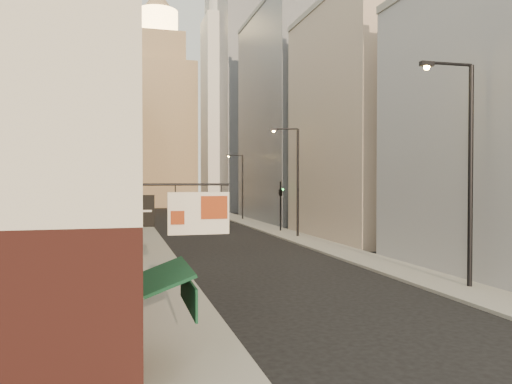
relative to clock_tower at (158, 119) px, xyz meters
name	(u,v)px	position (x,y,z in m)	size (l,w,h in m)	color
sidewalk_left	(136,220)	(-5.50, -37.00, -17.56)	(3.00, 140.00, 0.15)	gray
sidewalk_right	(236,218)	(7.50, -37.00, -17.56)	(3.00, 140.00, 0.15)	gray
near_building_left	(45,152)	(-9.99, -83.00, -11.61)	(8.30, 23.04, 12.30)	#52231F
left_bldg_beige	(65,137)	(-11.00, -66.00, -9.63)	(8.00, 12.00, 16.00)	tan
left_bldg_grey	(82,130)	(-11.00, -50.00, -7.63)	(8.00, 16.00, 20.00)	#99999E
left_bldg_tan	(92,155)	(-11.00, -32.00, -9.13)	(8.00, 18.00, 17.00)	#8D775B
left_bldg_wingrid	(98,141)	(-11.00, -12.00, -5.63)	(8.00, 20.00, 24.00)	gray
right_bldg_beige	(361,124)	(13.00, -62.00, -7.63)	(8.00, 16.00, 20.00)	tan
right_bldg_wingrid	(287,118)	(13.00, -42.00, -4.63)	(8.00, 20.00, 26.00)	gray
highrise	(269,69)	(19.00, -14.00, 8.02)	(21.00, 23.00, 51.20)	gray
clock_tower	(158,119)	(0.00, 0.00, 0.00)	(14.00, 14.00, 44.90)	#8D775B
white_tower	(226,106)	(11.00, -14.00, 0.97)	(8.00, 8.00, 41.50)	silver
streetlamp_near	(465,161)	(7.81, -82.33, -11.71)	(2.72, 0.33, 10.36)	black
streetlamp_mid	(295,175)	(7.48, -60.22, -12.10)	(2.49, 0.84, 9.69)	black
streetlamp_far	(241,183)	(7.65, -39.12, -12.82)	(2.21, 0.24, 8.43)	black
traffic_light_left	(138,197)	(-5.65, -48.47, -14.30)	(0.55, 0.43, 5.00)	black
traffic_light_right	(281,194)	(7.79, -55.17, -13.84)	(0.64, 0.62, 5.00)	black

